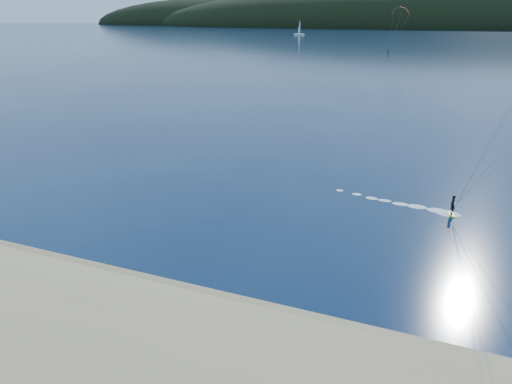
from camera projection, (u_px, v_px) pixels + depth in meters
ground at (152, 344)px, 24.65m from camera, size 1800.00×1800.00×0.00m
wet_sand at (197, 299)px, 28.53m from camera, size 220.00×2.50×0.10m
headland at (467, 27)px, 669.74m from camera, size 1200.00×310.00×140.00m
kitesurfer_far at (400, 16)px, 196.62m from camera, size 8.20×5.91×17.78m
sailboat at (299, 34)px, 409.26m from camera, size 8.53×5.55×12.26m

